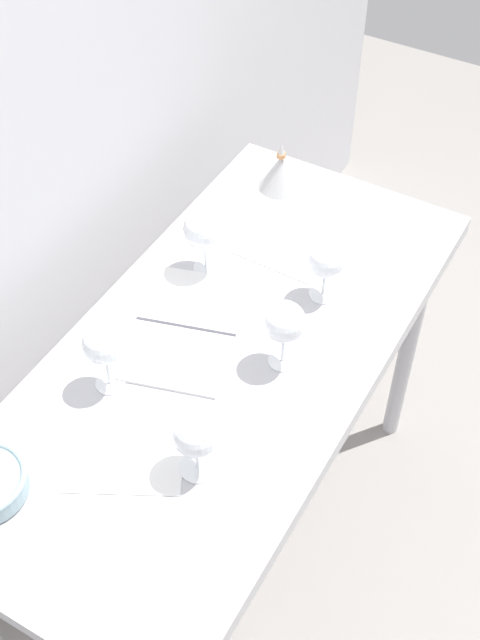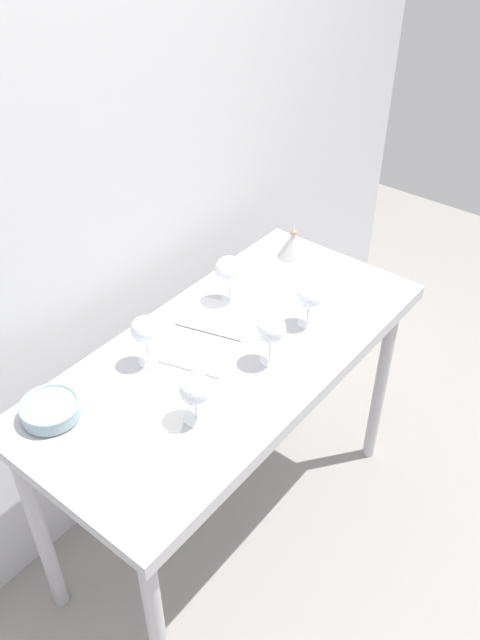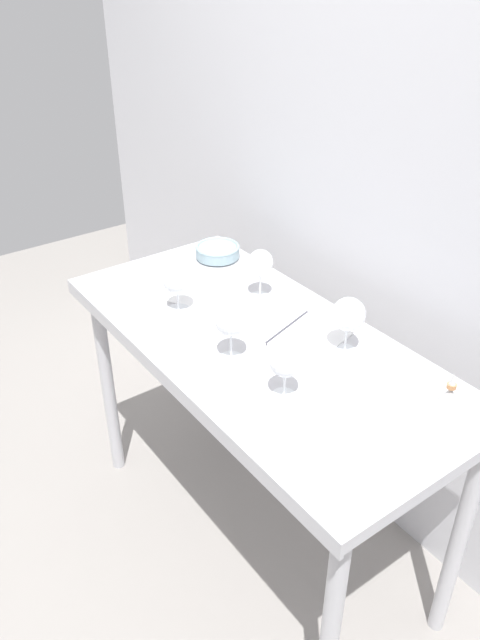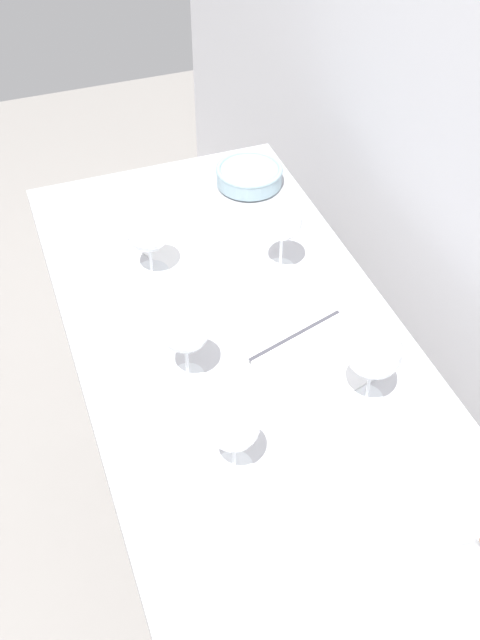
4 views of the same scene
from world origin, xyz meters
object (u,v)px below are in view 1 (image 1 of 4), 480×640
object	(u,v)px
tasting_sheet_lower	(124,455)
decanter_funnel	(280,172)
open_notebook	(186,328)
wine_glass_near_center	(284,323)
tasting_sheet_upper	(283,250)
wine_glass_far_left	(103,345)
wine_glass_near_left	(196,435)
wine_glass_far_right	(205,230)
wine_glass_near_right	(326,261)

from	to	relation	value
tasting_sheet_lower	decanter_funnel	size ratio (longest dim) A/B	1.71
open_notebook	wine_glass_near_center	bearing A→B (deg)	-100.48
wine_glass_near_center	tasting_sheet_upper	size ratio (longest dim) A/B	0.79
wine_glass_far_left	tasting_sheet_lower	bearing A→B (deg)	-136.07
open_notebook	tasting_sheet_upper	size ratio (longest dim) A/B	1.86
wine_glass_near_left	wine_glass_near_center	size ratio (longest dim) A/B	0.93
wine_glass_near_center	tasting_sheet_upper	distance (m)	0.38
wine_glass_near_left	open_notebook	distance (m)	0.38
wine_glass_far_right	wine_glass_far_left	distance (m)	0.40
open_notebook	decanter_funnel	bearing A→B (deg)	-10.64
wine_glass_near_left	wine_glass_near_right	size ratio (longest dim) A/B	1.03
wine_glass_near_left	wine_glass_far_left	xyz separation A→B (m)	(0.08, 0.27, 0.02)
tasting_sheet_upper	tasting_sheet_lower	world-z (taller)	same
wine_glass_near_left	wine_glass_far_right	world-z (taller)	wine_glass_far_right
open_notebook	decanter_funnel	world-z (taller)	decanter_funnel
wine_glass_far_right	tasting_sheet_lower	xyz separation A→B (m)	(-0.54, -0.14, -0.12)
tasting_sheet_lower	decanter_funnel	world-z (taller)	decanter_funnel
wine_glass_far_right	wine_glass_near_center	distance (m)	0.34
wine_glass_near_left	open_notebook	world-z (taller)	wine_glass_near_left
wine_glass_near_left	tasting_sheet_lower	size ratio (longest dim) A/B	0.67
wine_glass_near_left	wine_glass_far_left	size ratio (longest dim) A/B	0.93
wine_glass_far_left	open_notebook	world-z (taller)	wine_glass_far_left
wine_glass_near_right	tasting_sheet_lower	size ratio (longest dim) A/B	0.65
wine_glass_near_left	open_notebook	bearing A→B (deg)	36.13
wine_glass_near_right	wine_glass_far_right	bearing A→B (deg)	102.00
wine_glass_near_left	tasting_sheet_lower	distance (m)	0.19
decanter_funnel	wine_glass_far_right	bearing A→B (deg)	179.16
wine_glass_near_center	decanter_funnel	size ratio (longest dim) A/B	1.24
wine_glass_far_left	wine_glass_far_right	bearing A→B (deg)	1.09
wine_glass_near_left	wine_glass_far_left	distance (m)	0.28
wine_glass_near_center	open_notebook	world-z (taller)	wine_glass_near_center
tasting_sheet_upper	wine_glass_near_center	bearing A→B (deg)	-151.39
wine_glass_near_left	wine_glass_far_right	bearing A→B (deg)	29.78
tasting_sheet_lower	decanter_funnel	xyz separation A→B (m)	(0.90, 0.13, 0.05)
wine_glass_far_left	tasting_sheet_upper	xyz separation A→B (m)	(0.55, -0.12, -0.12)
open_notebook	wine_glass_near_right	bearing A→B (deg)	-57.80
wine_glass_near_center	wine_glass_far_right	bearing A→B (deg)	60.63
wine_glass_far_right	wine_glass_near_center	size ratio (longest dim) A/B	1.01
wine_glass_near_center	tasting_sheet_lower	size ratio (longest dim) A/B	0.72
wine_glass_near_center	wine_glass_near_right	size ratio (longest dim) A/B	1.10
open_notebook	tasting_sheet_upper	xyz separation A→B (m)	(0.34, -0.07, -0.00)
wine_glass_far_left	decanter_funnel	xyz separation A→B (m)	(0.77, 0.00, -0.08)
wine_glass_near_center	wine_glass_far_left	size ratio (longest dim) A/B	1.00
wine_glass_near_left	wine_glass_near_center	xyz separation A→B (m)	(0.32, -0.02, 0.01)
wine_glass_near_right	decanter_funnel	xyz separation A→B (m)	(0.31, 0.28, -0.06)
tasting_sheet_upper	wine_glass_far_left	bearing A→B (deg)	168.64
open_notebook	wine_glass_far_right	bearing A→B (deg)	1.64
tasting_sheet_upper	wine_glass_near_right	bearing A→B (deg)	-119.55
decanter_funnel	wine_glass_near_right	bearing A→B (deg)	-138.07
wine_glass_far_right	wine_glass_near_right	distance (m)	0.29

